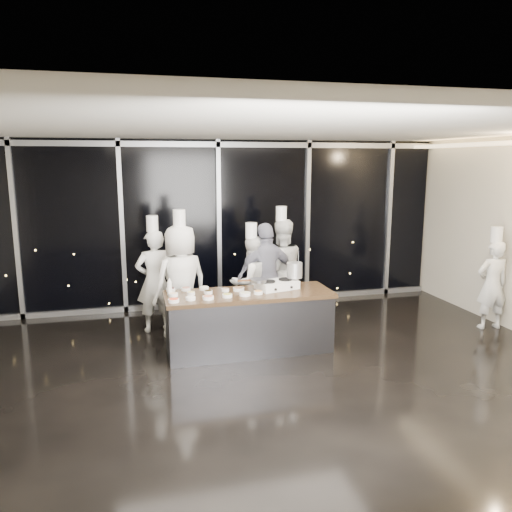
{
  "coord_description": "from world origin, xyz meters",
  "views": [
    {
      "loc": [
        -1.63,
        -6.0,
        2.81
      ],
      "look_at": [
        0.18,
        1.2,
        1.38
      ],
      "focal_mm": 35.0,
      "sensor_mm": 36.0,
      "label": 1
    }
  ],
  "objects": [
    {
      "name": "ground",
      "position": [
        0.0,
        0.0,
        0.0
      ],
      "size": [
        9.0,
        9.0,
        0.0
      ],
      "primitive_type": "plane",
      "color": "black",
      "rests_on": "ground"
    },
    {
      "name": "room_shell",
      "position": [
        0.18,
        0.0,
        2.25
      ],
      "size": [
        9.02,
        7.02,
        3.21
      ],
      "color": "beige",
      "rests_on": "ground"
    },
    {
      "name": "window_wall",
      "position": [
        0.0,
        3.43,
        1.6
      ],
      "size": [
        8.9,
        0.11,
        3.2
      ],
      "color": "black",
      "rests_on": "ground"
    },
    {
      "name": "demo_counter",
      "position": [
        0.0,
        0.9,
        0.45
      ],
      "size": [
        2.46,
        0.86,
        0.9
      ],
      "color": "#38383D",
      "rests_on": "ground"
    },
    {
      "name": "stove",
      "position": [
        0.46,
        1.01,
        0.96
      ],
      "size": [
        0.67,
        0.51,
        0.14
      ],
      "rotation": [
        0.0,
        0.0,
        0.26
      ],
      "color": "white",
      "rests_on": "demo_counter"
    },
    {
      "name": "frying_pan",
      "position": [
        0.14,
        0.94,
        1.06
      ],
      "size": [
        0.46,
        0.31,
        0.04
      ],
      "rotation": [
        0.0,
        0.0,
        0.26
      ],
      "color": "gray",
      "rests_on": "stove"
    },
    {
      "name": "stock_pot",
      "position": [
        0.76,
        1.07,
        1.16
      ],
      "size": [
        0.29,
        0.29,
        0.24
      ],
      "primitive_type": "cylinder",
      "rotation": [
        0.0,
        0.0,
        0.26
      ],
      "color": "silver",
      "rests_on": "stove"
    },
    {
      "name": "prep_bowls",
      "position": [
        -0.59,
        0.91,
        0.93
      ],
      "size": [
        1.37,
        0.74,
        0.05
      ],
      "color": "white",
      "rests_on": "demo_counter"
    },
    {
      "name": "squeeze_bottle",
      "position": [
        -1.14,
        1.05,
        1.02
      ],
      "size": [
        0.07,
        0.07,
        0.26
      ],
      "color": "white",
      "rests_on": "demo_counter"
    },
    {
      "name": "chef_far_left",
      "position": [
        -1.3,
        2.17,
        0.87
      ],
      "size": [
        0.69,
        0.52,
        1.93
      ],
      "rotation": [
        0.0,
        0.0,
        3.34
      ],
      "color": "silver",
      "rests_on": "ground"
    },
    {
      "name": "chef_left",
      "position": [
        -0.91,
        1.7,
        0.93
      ],
      "size": [
        1.05,
        0.88,
        2.07
      ],
      "rotation": [
        0.0,
        0.0,
        3.52
      ],
      "color": "silver",
      "rests_on": "ground"
    },
    {
      "name": "chef_center",
      "position": [
        0.28,
        1.92,
        0.8
      ],
      "size": [
        0.89,
        0.77,
        1.8
      ],
      "rotation": [
        0.0,
        0.0,
        3.4
      ],
      "color": "silver",
      "rests_on": "ground"
    },
    {
      "name": "guest",
      "position": [
        0.53,
        1.86,
        0.9
      ],
      "size": [
        1.12,
        0.63,
        1.8
      ],
      "rotation": [
        0.0,
        0.0,
        3.33
      ],
      "color": "#121532",
      "rests_on": "ground"
    },
    {
      "name": "chef_right",
      "position": [
        0.91,
        2.28,
        0.91
      ],
      "size": [
        0.93,
        0.76,
        2.03
      ],
      "rotation": [
        0.0,
        0.0,
        3.23
      ],
      "color": "silver",
      "rests_on": "ground"
    },
    {
      "name": "chef_side",
      "position": [
        4.2,
        0.91,
        0.78
      ],
      "size": [
        0.57,
        0.4,
        1.74
      ],
      "rotation": [
        0.0,
        0.0,
        3.07
      ],
      "color": "silver",
      "rests_on": "ground"
    }
  ]
}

